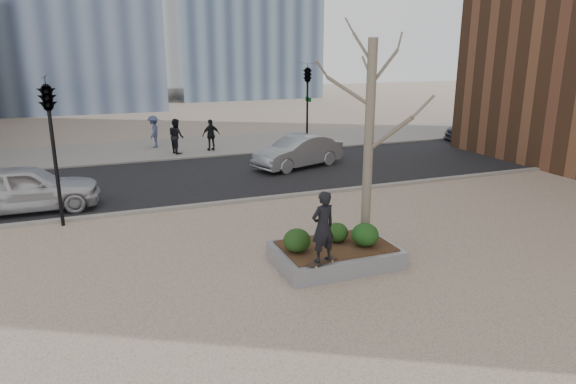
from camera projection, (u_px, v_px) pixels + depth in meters
name	position (u px, v px, depth m)	size (l,w,h in m)	color
ground	(298.00, 269.00, 12.61)	(120.00, 120.00, 0.00)	tan
street	(208.00, 177.00, 21.58)	(60.00, 8.00, 0.02)	black
far_sidewalk	(180.00, 148.00, 27.86)	(60.00, 6.00, 0.02)	gray
planter	(335.00, 255.00, 12.90)	(3.00, 2.00, 0.45)	gray
planter_mulch	(335.00, 246.00, 12.83)	(2.70, 1.70, 0.04)	#382314
sycamore_tree	(370.00, 110.00, 12.55)	(2.80, 2.80, 6.60)	gray
shrub_left	(297.00, 240.00, 12.37)	(0.67, 0.67, 0.57)	#173410
shrub_middle	(337.00, 232.00, 13.00)	(0.58, 0.58, 0.49)	black
shrub_right	(365.00, 235.00, 12.73)	(0.68, 0.68, 0.58)	#183E14
skateboard	(322.00, 263.00, 11.80)	(0.78, 0.20, 0.07)	black
skateboarder	(323.00, 227.00, 11.56)	(0.61, 0.40, 1.67)	black
police_car	(26.00, 188.00, 16.86)	(1.84, 4.58, 1.56)	silver
car_silver	(298.00, 152.00, 23.13)	(1.51, 4.32, 1.42)	#969A9E
car_third	(484.00, 129.00, 29.99)	(1.89, 4.64, 1.35)	#4B4D56
pedestrian_a	(176.00, 136.00, 26.11)	(0.86, 0.67, 1.78)	black
pedestrian_b	(154.00, 132.00, 27.67)	(1.12, 0.64, 1.73)	#44517B
pedestrian_c	(211.00, 135.00, 26.86)	(0.96, 0.40, 1.64)	black
traffic_light_near	(54.00, 153.00, 15.11)	(0.60, 2.48, 4.50)	black
traffic_light_far	(307.00, 106.00, 27.36)	(0.60, 2.48, 4.50)	black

